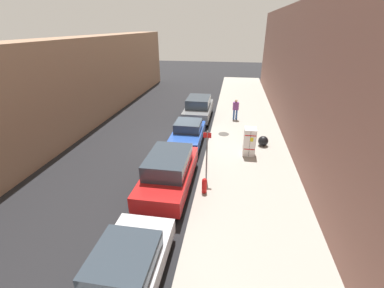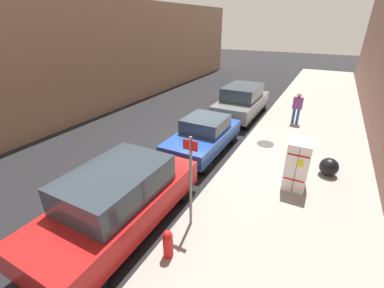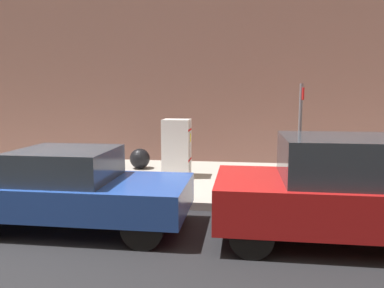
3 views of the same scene
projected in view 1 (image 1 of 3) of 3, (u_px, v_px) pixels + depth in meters
name	position (u px, v px, depth m)	size (l,w,h in m)	color
ground_plane	(185.00, 140.00, 16.71)	(80.00, 80.00, 0.00)	black
sidewalk_slab	(246.00, 143.00, 16.11)	(4.77, 44.00, 0.17)	#9E998E
building_facade_near	(317.00, 81.00, 13.95)	(2.08, 39.60, 8.09)	#7F564C
building_facade_across	(62.00, 89.00, 16.59)	(2.42, 37.40, 6.08)	#937056
discarded_refrigerator	(249.00, 141.00, 14.22)	(0.65, 0.73, 1.56)	white
manhole_cover	(224.00, 134.00, 17.19)	(0.70, 0.70, 0.02)	#47443F
street_sign_post	(207.00, 153.00, 11.65)	(0.36, 0.07, 2.44)	slate
fire_hydrant	(204.00, 185.00, 11.07)	(0.22, 0.22, 0.71)	red
trash_bag	(263.00, 141.00, 15.44)	(0.60, 0.60, 0.60)	black
pedestrian_walking_far	(236.00, 108.00, 19.52)	(0.45, 0.22, 1.56)	#2D5193
parked_suv_gray	(198.00, 108.00, 20.17)	(1.94, 4.49, 1.74)	slate
parked_hatchback_blue	(188.00, 133.00, 15.91)	(1.77, 3.96, 1.44)	#23479E
parked_suv_red	(169.00, 171.00, 11.45)	(1.97, 4.75, 1.73)	red
parked_sedan_silver	(123.00, 276.00, 6.87)	(1.89, 4.54, 1.37)	silver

